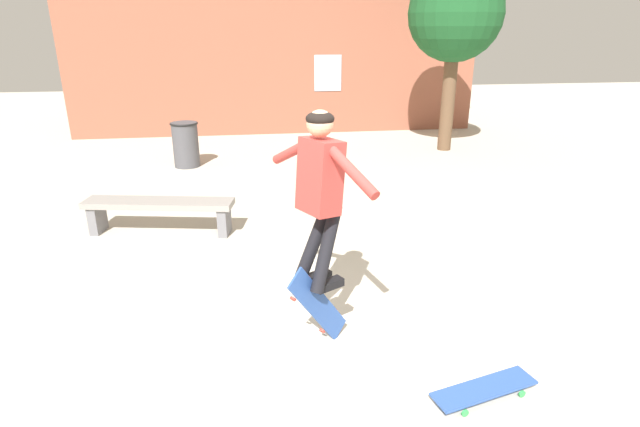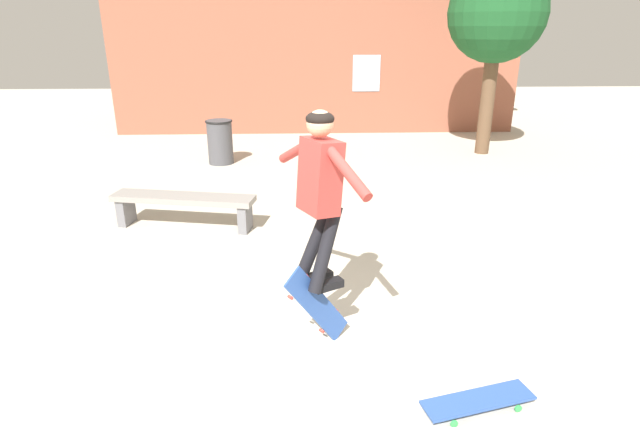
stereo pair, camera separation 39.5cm
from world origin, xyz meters
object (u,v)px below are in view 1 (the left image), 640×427
at_px(tree_right, 455,15).
at_px(skateboard_resting, 484,389).
at_px(skater, 320,185).
at_px(skateboard_flipping, 318,306).
at_px(trash_bin, 186,144).
at_px(park_bench, 159,209).

relative_size(tree_right, skateboard_resting, 4.48).
bearing_deg(skater, skateboard_flipping, -136.88).
height_order(skateboard_flipping, skateboard_resting, skateboard_flipping).
height_order(trash_bin, skateboard_resting, trash_bin).
height_order(park_bench, skateboard_flipping, skateboard_flipping).
bearing_deg(skateboard_resting, skater, 126.66).
bearing_deg(trash_bin, park_bench, -89.95).
distance_m(skateboard_flipping, skateboard_resting, 1.45).
bearing_deg(tree_right, skateboard_flipping, -119.15).
distance_m(skater, skateboard_flipping, 1.05).
bearing_deg(skateboard_flipping, park_bench, 90.32).
relative_size(skater, skateboard_resting, 1.71).
xyz_separation_m(tree_right, park_bench, (-5.67, -4.20, -2.52)).
xyz_separation_m(park_bench, skateboard_flipping, (1.74, -2.85, 0.05)).
distance_m(tree_right, skateboard_flipping, 8.44).
height_order(park_bench, skater, skater).
height_order(trash_bin, skater, skater).
xyz_separation_m(skater, skateboard_flipping, (-0.03, -0.08, -1.04)).
bearing_deg(tree_right, park_bench, -143.45).
distance_m(tree_right, skater, 8.12).
xyz_separation_m(tree_right, skater, (-3.91, -6.97, -1.43)).
relative_size(trash_bin, skater, 0.59).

